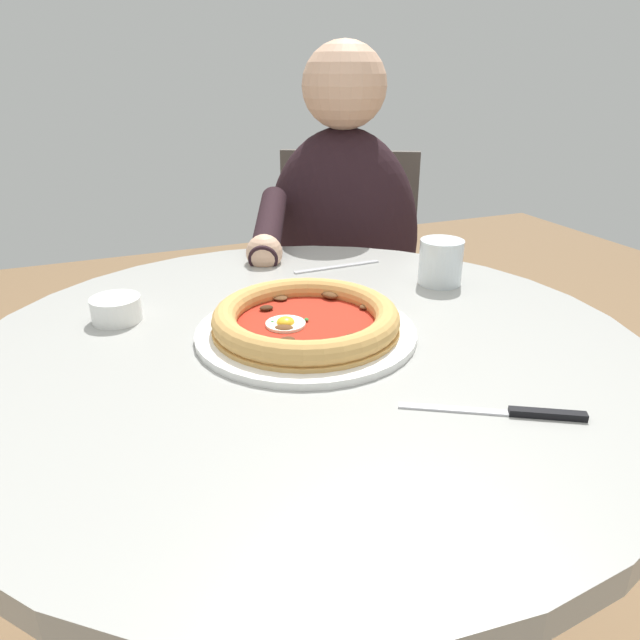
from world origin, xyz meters
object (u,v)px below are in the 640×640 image
object	(u,v)px
dining_table	(308,441)
pizza_on_plate	(306,322)
ramekin_capers	(116,308)
fork_utensil	(337,267)
water_glass	(440,265)
diner_person	(340,315)
cafe_chair_diner	(345,284)
steak_knife	(519,413)

from	to	relation	value
dining_table	pizza_on_plate	bearing A→B (deg)	-19.34
ramekin_capers	fork_utensil	distance (m)	0.41
water_glass	ramekin_capers	world-z (taller)	water_glass
diner_person	dining_table	bearing A→B (deg)	151.61
dining_table	cafe_chair_diner	size ratio (longest dim) A/B	1.06
fork_utensil	diner_person	world-z (taller)	diner_person
steak_knife	water_glass	bearing A→B (deg)	-21.05
ramekin_capers	cafe_chair_diner	distance (m)	0.83
ramekin_capers	diner_person	xyz separation A→B (m)	(0.39, -0.54, -0.25)
cafe_chair_diner	steak_knife	bearing A→B (deg)	166.42
water_glass	fork_utensil	world-z (taller)	water_glass
pizza_on_plate	water_glass	xyz separation A→B (m)	(0.11, -0.29, 0.01)
steak_knife	ramekin_capers	bearing A→B (deg)	41.38
diner_person	water_glass	bearing A→B (deg)	178.76
pizza_on_plate	dining_table	bearing A→B (deg)	160.66
diner_person	cafe_chair_diner	size ratio (longest dim) A/B	1.30
dining_table	diner_person	world-z (taller)	diner_person
dining_table	ramekin_capers	xyz separation A→B (m)	(0.18, 0.23, 0.18)
fork_utensil	pizza_on_plate	bearing A→B (deg)	147.93
steak_knife	fork_utensil	distance (m)	0.53
dining_table	water_glass	bearing A→B (deg)	-66.01
water_glass	steak_knife	distance (m)	0.42
dining_table	fork_utensil	xyz separation A→B (m)	(0.28, -0.17, 0.16)
dining_table	steak_knife	size ratio (longest dim) A/B	5.23
water_glass	diner_person	distance (m)	0.51
pizza_on_plate	diner_person	size ratio (longest dim) A/B	0.27
water_glass	steak_knife	xyz separation A→B (m)	(-0.39, 0.15, -0.03)
dining_table	ramekin_capers	world-z (taller)	ramekin_capers
pizza_on_plate	fork_utensil	xyz separation A→B (m)	(0.26, -0.16, -0.02)
dining_table	steak_knife	bearing A→B (deg)	-150.10
water_glass	fork_utensil	xyz separation A→B (m)	(0.15, 0.13, -0.03)
pizza_on_plate	steak_knife	bearing A→B (deg)	-153.18
steak_knife	diner_person	bearing A→B (deg)	-10.93
diner_person	steak_knife	bearing A→B (deg)	169.07
dining_table	pizza_on_plate	size ratio (longest dim) A/B	3.02
fork_utensil	diner_person	size ratio (longest dim) A/B	0.15
fork_utensil	steak_knife	bearing A→B (deg)	177.81
pizza_on_plate	ramekin_capers	size ratio (longest dim) A/B	4.25
pizza_on_plate	ramekin_capers	distance (m)	0.29
water_glass	ramekin_capers	distance (m)	0.53
dining_table	cafe_chair_diner	xyz separation A→B (m)	(0.69, -0.38, -0.04)
ramekin_capers	diner_person	bearing A→B (deg)	-53.95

